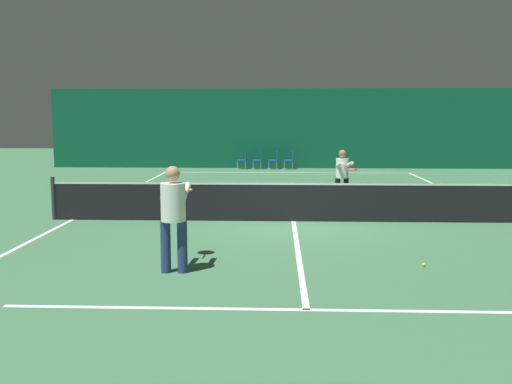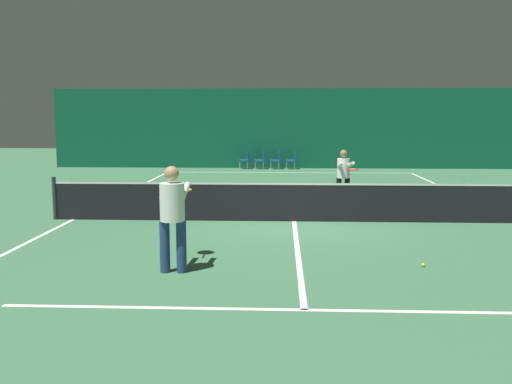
% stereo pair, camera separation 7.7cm
% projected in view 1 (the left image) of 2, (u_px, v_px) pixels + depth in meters
% --- Properties ---
extents(ground_plane, '(60.00, 60.00, 0.00)m').
position_uv_depth(ground_plane, '(293.00, 221.00, 13.96)').
color(ground_plane, '#3D704C').
extents(backdrop_curtain, '(23.00, 0.12, 3.86)m').
position_uv_depth(backdrop_curtain, '(286.00, 129.00, 27.68)').
color(backdrop_curtain, '#0F5138').
rests_on(backdrop_curtain, ground).
extents(court_line_baseline_far, '(11.00, 0.10, 0.00)m').
position_uv_depth(court_line_baseline_far, '(286.00, 173.00, 25.74)').
color(court_line_baseline_far, white).
rests_on(court_line_baseline_far, ground).
extents(court_line_service_far, '(8.25, 0.10, 0.00)m').
position_uv_depth(court_line_service_far, '(289.00, 188.00, 20.30)').
color(court_line_service_far, white).
rests_on(court_line_service_far, ground).
extents(court_line_service_near, '(8.25, 0.10, 0.00)m').
position_uv_depth(court_line_service_near, '(306.00, 310.00, 7.62)').
color(court_line_service_near, white).
rests_on(court_line_service_near, ground).
extents(court_line_sideline_left, '(0.10, 23.80, 0.00)m').
position_uv_depth(court_line_sideline_left, '(72.00, 220.00, 14.17)').
color(court_line_sideline_left, white).
rests_on(court_line_sideline_left, ground).
extents(court_line_centre, '(0.10, 12.80, 0.00)m').
position_uv_depth(court_line_centre, '(293.00, 221.00, 13.96)').
color(court_line_centre, white).
rests_on(court_line_centre, ground).
extents(tennis_net, '(12.00, 0.10, 1.07)m').
position_uv_depth(tennis_net, '(294.00, 201.00, 13.89)').
color(tennis_net, black).
rests_on(tennis_net, ground).
extents(player_near, '(0.44, 1.39, 1.77)m').
position_uv_depth(player_near, '(174.00, 211.00, 9.34)').
color(player_near, navy).
rests_on(player_near, ground).
extents(player_far, '(0.54, 1.35, 1.59)m').
position_uv_depth(player_far, '(343.00, 173.00, 16.43)').
color(player_far, black).
rests_on(player_far, ground).
extents(courtside_chair_0, '(0.44, 0.44, 0.84)m').
position_uv_depth(courtside_chair_0, '(243.00, 159.00, 27.40)').
color(courtside_chair_0, '#99999E').
rests_on(courtside_chair_0, ground).
extents(courtside_chair_1, '(0.44, 0.44, 0.84)m').
position_uv_depth(courtside_chair_1, '(259.00, 159.00, 27.37)').
color(courtside_chair_1, '#99999E').
rests_on(courtside_chair_1, ground).
extents(courtside_chair_2, '(0.44, 0.44, 0.84)m').
position_uv_depth(courtside_chair_2, '(274.00, 159.00, 27.35)').
color(courtside_chair_2, '#99999E').
rests_on(courtside_chair_2, ground).
extents(courtside_chair_3, '(0.44, 0.44, 0.84)m').
position_uv_depth(courtside_chair_3, '(290.00, 159.00, 27.32)').
color(courtside_chair_3, '#99999E').
rests_on(courtside_chair_3, ground).
extents(tennis_ball, '(0.07, 0.07, 0.07)m').
position_uv_depth(tennis_ball, '(424.00, 265.00, 9.79)').
color(tennis_ball, '#D1DB33').
rests_on(tennis_ball, ground).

